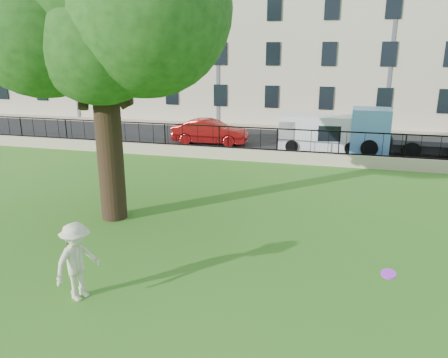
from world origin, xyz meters
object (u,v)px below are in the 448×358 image
(white_van, at_px, (321,133))
(red_sedan, at_px, (210,132))
(frisbee, at_px, (388,274))
(blue_truck, at_px, (407,133))
(man, at_px, (77,261))

(white_van, bearing_deg, red_sedan, 175.40)
(frisbee, relative_size, blue_truck, 0.05)
(white_van, bearing_deg, man, -109.32)
(white_van, distance_m, blue_truck, 4.51)
(man, relative_size, blue_truck, 0.32)
(red_sedan, distance_m, blue_truck, 11.01)
(man, relative_size, white_van, 0.39)
(man, height_order, blue_truck, blue_truck)
(frisbee, bearing_deg, man, -179.40)
(man, height_order, red_sedan, man)
(frisbee, bearing_deg, blue_truck, 81.66)
(frisbee, relative_size, white_van, 0.06)
(blue_truck, bearing_deg, man, -116.15)
(frisbee, distance_m, red_sedan, 19.07)
(red_sedan, bearing_deg, blue_truck, -92.65)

